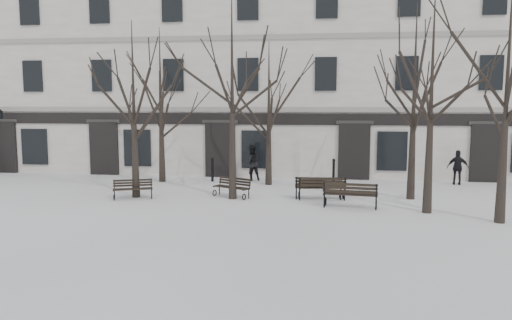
% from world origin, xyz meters
% --- Properties ---
extents(ground, '(100.00, 100.00, 0.00)m').
position_xyz_m(ground, '(0.00, 0.00, 0.00)').
color(ground, white).
rests_on(ground, ground).
extents(building, '(40.40, 10.20, 11.40)m').
position_xyz_m(building, '(0.00, 12.96, 5.52)').
color(building, silver).
rests_on(building, ground).
extents(tree_0, '(5.09, 5.09, 7.27)m').
position_xyz_m(tree_0, '(-5.84, 1.79, 4.54)').
color(tree_0, black).
rests_on(tree_0, ground).
extents(tree_1, '(5.90, 5.90, 8.43)m').
position_xyz_m(tree_1, '(-1.76, 1.98, 5.27)').
color(tree_1, black).
rests_on(tree_1, ground).
extents(tree_2, '(5.57, 5.57, 7.96)m').
position_xyz_m(tree_2, '(5.65, 0.31, 4.98)').
color(tree_2, black).
rests_on(tree_2, ground).
extents(tree_3, '(5.65, 5.65, 8.07)m').
position_xyz_m(tree_3, '(7.72, -0.93, 5.04)').
color(tree_3, black).
rests_on(tree_3, ground).
extents(tree_4, '(5.33, 5.33, 7.61)m').
position_xyz_m(tree_4, '(-6.08, 5.98, 4.76)').
color(tree_4, black).
rests_on(tree_4, ground).
extents(tree_5, '(4.78, 4.78, 6.83)m').
position_xyz_m(tree_5, '(-0.68, 5.76, 4.27)').
color(tree_5, black).
rests_on(tree_5, ground).
extents(tree_6, '(5.54, 5.54, 7.92)m').
position_xyz_m(tree_6, '(5.51, 2.91, 4.95)').
color(tree_6, black).
rests_on(tree_6, ground).
extents(bench_0, '(1.66, 1.08, 0.80)m').
position_xyz_m(bench_0, '(-5.85, 1.47, 0.43)').
color(bench_0, black).
rests_on(bench_0, ground).
extents(bench_1, '(1.98, 0.90, 0.97)m').
position_xyz_m(bench_1, '(1.88, 2.22, 0.53)').
color(bench_1, black).
rests_on(bench_1, ground).
extents(bench_2, '(2.08, 0.97, 1.01)m').
position_xyz_m(bench_2, '(2.94, 0.73, 0.55)').
color(bench_2, black).
rests_on(bench_2, ground).
extents(bench_3, '(1.70, 1.25, 0.82)m').
position_xyz_m(bench_3, '(-1.84, 2.35, 0.45)').
color(bench_3, black).
rests_on(bench_3, ground).
extents(bench_4, '(1.94, 0.81, 0.96)m').
position_xyz_m(bench_4, '(1.74, 2.38, 0.52)').
color(bench_4, black).
rests_on(bench_4, ground).
extents(bollard_a, '(0.15, 0.15, 1.19)m').
position_xyz_m(bollard_a, '(-3.58, 6.33, 0.64)').
color(bollard_a, black).
rests_on(bollard_a, ground).
extents(bollard_b, '(0.15, 0.15, 1.19)m').
position_xyz_m(bollard_b, '(2.45, 6.85, 0.64)').
color(bollard_b, black).
rests_on(bollard_b, ground).
extents(pedestrian_b, '(1.11, 1.02, 1.83)m').
position_xyz_m(pedestrian_b, '(-1.68, 6.91, 0.00)').
color(pedestrian_b, black).
rests_on(pedestrian_b, ground).
extents(pedestrian_c, '(1.04, 0.59, 1.68)m').
position_xyz_m(pedestrian_c, '(8.37, 6.90, 0.00)').
color(pedestrian_c, black).
rests_on(pedestrian_c, ground).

